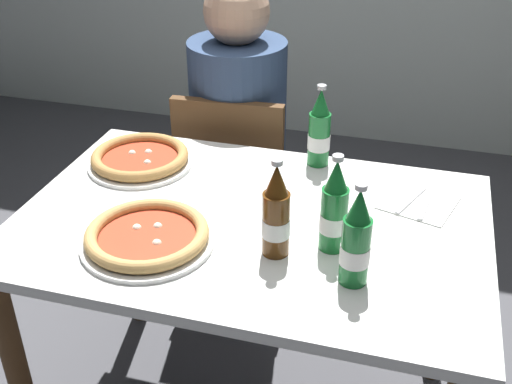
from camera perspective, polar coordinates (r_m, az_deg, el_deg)
The scene contains 10 objects.
dining_table_main at distance 1.68m, azimuth -0.47°, elevation -5.67°, with size 1.20×0.80×0.75m.
chair_behind_table at distance 2.31m, azimuth -1.80°, elevation 0.76°, with size 0.43×0.43×0.85m.
diner_seated at distance 2.31m, azimuth -1.58°, elevation 3.57°, with size 0.34×0.34×1.21m.
pizza_margherita_near at distance 1.89m, azimuth -10.48°, elevation 3.02°, with size 0.31×0.31×0.04m.
pizza_marinara_far at distance 1.53m, azimuth -9.85°, elevation -3.97°, with size 0.33×0.33×0.04m.
beer_bottle_left at distance 1.84m, azimuth 5.77°, elevation 5.47°, with size 0.07×0.07×0.25m.
beer_bottle_center at distance 1.36m, azimuth 9.07°, elevation -4.52°, with size 0.07×0.07×0.25m.
beer_bottle_right at distance 1.43m, azimuth 1.83°, elevation -2.13°, with size 0.07×0.07×0.25m.
beer_bottle_extra at distance 1.46m, azimuth 7.12°, elevation -1.67°, with size 0.07×0.07×0.25m.
napkin_with_cutlery at distance 1.73m, azimuth 14.59°, elevation -0.88°, with size 0.22×0.22×0.01m.
Camera 1 is at (0.38, -1.30, 1.63)m, focal length 44.01 mm.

